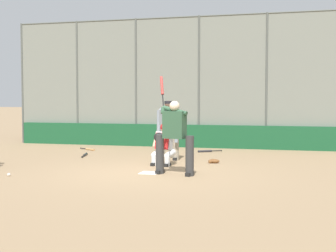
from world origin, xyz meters
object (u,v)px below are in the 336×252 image
at_px(spare_bat_by_padding, 207,151).
at_px(baseball_loose, 9,175).
at_px(batter_at_plate, 174,135).
at_px(spare_bat_third_base_side, 89,149).
at_px(spare_bat_near_backstop, 85,155).
at_px(catcher_behind_plate, 163,144).
at_px(fielding_glove_on_dirt, 214,161).
at_px(umpire_home, 168,128).

relative_size(spare_bat_by_padding, baseball_loose, 9.98).
bearing_deg(baseball_loose, batter_at_plate, -161.91).
bearing_deg(spare_bat_third_base_side, spare_bat_near_backstop, -38.85).
relative_size(spare_bat_third_base_side, baseball_loose, 9.70).
height_order(catcher_behind_plate, baseball_loose, catcher_behind_plate).
bearing_deg(spare_bat_third_base_side, fielding_glove_on_dirt, 6.81).
relative_size(spare_bat_near_backstop, spare_bat_by_padding, 1.17).
relative_size(batter_at_plate, baseball_loose, 30.75).
distance_m(batter_at_plate, spare_bat_by_padding, 4.77).
bearing_deg(baseball_loose, catcher_behind_plate, -138.72).
relative_size(batter_at_plate, spare_bat_third_base_side, 3.17).
xyz_separation_m(batter_at_plate, spare_bat_near_backstop, (3.49, -2.75, -0.89)).
bearing_deg(spare_bat_near_backstop, fielding_glove_on_dirt, -114.20).
bearing_deg(spare_bat_third_base_side, spare_bat_by_padding, 37.75).
relative_size(catcher_behind_plate, spare_bat_third_base_side, 1.53).
height_order(catcher_behind_plate, umpire_home, umpire_home).
bearing_deg(spare_bat_third_base_side, umpire_home, 2.22).
xyz_separation_m(catcher_behind_plate, baseball_loose, (2.89, 2.54, -0.53)).
height_order(batter_at_plate, spare_bat_by_padding, batter_at_plate).
height_order(fielding_glove_on_dirt, baseball_loose, fielding_glove_on_dirt).
xyz_separation_m(batter_at_plate, baseball_loose, (3.54, 1.16, -0.88)).
distance_m(batter_at_plate, catcher_behind_plate, 1.57).
height_order(spare_bat_by_padding, spare_bat_third_base_side, same).
relative_size(spare_bat_third_base_side, fielding_glove_on_dirt, 2.35).
xyz_separation_m(batter_at_plate, umpire_home, (0.77, -2.42, -0.02)).
bearing_deg(batter_at_plate, spare_bat_by_padding, -77.60).
bearing_deg(umpire_home, catcher_behind_plate, 95.75).
bearing_deg(batter_at_plate, catcher_behind_plate, -53.45).
distance_m(umpire_home, spare_bat_third_base_side, 3.83).
bearing_deg(catcher_behind_plate, spare_bat_by_padding, -90.98).
height_order(catcher_behind_plate, fielding_glove_on_dirt, catcher_behind_plate).
bearing_deg(umpire_home, fielding_glove_on_dirt, 167.02).
distance_m(batter_at_plate, fielding_glove_on_dirt, 2.38).
height_order(umpire_home, fielding_glove_on_dirt, umpire_home).
xyz_separation_m(catcher_behind_plate, fielding_glove_on_dirt, (-1.21, -0.76, -0.51)).
distance_m(batter_at_plate, baseball_loose, 3.82).
bearing_deg(spare_bat_by_padding, spare_bat_near_backstop, -2.86).
xyz_separation_m(umpire_home, spare_bat_near_backstop, (2.72, -0.33, -0.87)).
xyz_separation_m(umpire_home, spare_bat_third_base_side, (3.25, -1.82, -0.87)).
bearing_deg(umpire_home, spare_bat_near_backstop, -7.92).
relative_size(catcher_behind_plate, fielding_glove_on_dirt, 3.59).
xyz_separation_m(spare_bat_third_base_side, fielding_glove_on_dirt, (-4.59, 2.10, 0.02)).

